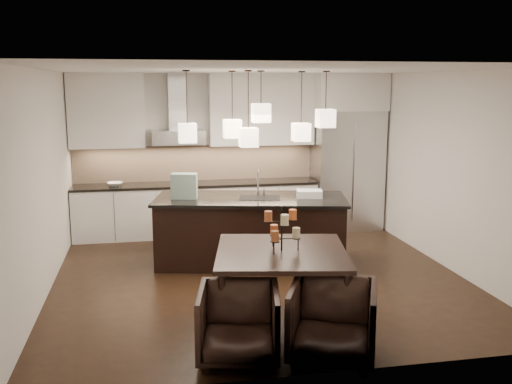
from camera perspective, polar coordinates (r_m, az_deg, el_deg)
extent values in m
cube|color=black|center=(7.96, 0.27, -8.50)|extent=(5.50, 5.50, 0.02)
cube|color=white|center=(7.52, 0.29, 12.24)|extent=(5.50, 5.50, 0.02)
cube|color=silver|center=(10.31, -2.69, 3.97)|extent=(5.50, 0.02, 2.80)
cube|color=silver|center=(4.99, 6.44, -3.39)|extent=(5.50, 0.02, 2.80)
cube|color=silver|center=(7.59, -20.63, 0.85)|extent=(0.02, 5.50, 2.80)
cube|color=silver|center=(8.58, 18.69, 2.04)|extent=(0.02, 5.50, 2.80)
cube|color=#B7B7BA|center=(10.50, 9.06, 2.17)|extent=(1.20, 0.72, 2.15)
cube|color=silver|center=(10.39, 9.29, 9.83)|extent=(1.26, 0.72, 0.65)
cube|color=silver|center=(10.08, -5.89, -1.78)|extent=(4.21, 0.62, 0.88)
cube|color=black|center=(9.99, -5.94, 0.80)|extent=(4.21, 0.66, 0.04)
cube|color=tan|center=(10.23, -6.13, 2.93)|extent=(4.21, 0.02, 0.63)
cube|color=silver|center=(9.98, -14.72, 7.87)|extent=(1.25, 0.35, 1.25)
cube|color=silver|center=(10.16, 0.54, 8.26)|extent=(1.85, 0.35, 1.25)
cube|color=#B7B7BA|center=(9.91, -7.80, 5.47)|extent=(0.90, 0.52, 0.24)
cube|color=#B7B7BA|center=(9.98, -7.92, 8.95)|extent=(0.30, 0.28, 0.96)
imported|color=silver|center=(9.91, -13.93, 0.77)|extent=(0.27, 0.27, 0.06)
cube|color=black|center=(8.43, -0.54, -3.98)|extent=(2.85, 1.62, 0.94)
cube|color=black|center=(8.31, -0.55, -0.69)|extent=(2.95, 1.73, 0.04)
cube|color=#22523C|center=(8.27, -7.19, 0.60)|extent=(0.40, 0.27, 0.36)
cube|color=silver|center=(8.34, 5.36, -0.18)|extent=(0.41, 0.33, 0.11)
cylinder|color=beige|center=(6.17, 4.04, -4.09)|extent=(0.10, 0.10, 0.11)
cylinder|color=#DA5F29|center=(6.29, 1.82, -3.79)|extent=(0.10, 0.10, 0.11)
cylinder|color=#A1522B|center=(6.03, 1.91, -4.42)|extent=(0.10, 0.10, 0.11)
cylinder|color=#DA5F29|center=(6.23, 3.69, -2.26)|extent=(0.10, 0.10, 0.11)
cylinder|color=#A1522B|center=(6.14, 1.24, -2.43)|extent=(0.10, 0.10, 0.11)
cylinder|color=beige|center=(5.98, 2.89, -2.80)|extent=(0.10, 0.10, 0.11)
imported|color=black|center=(5.59, -1.75, -13.03)|extent=(0.90, 0.92, 0.72)
imported|color=black|center=(5.63, 7.67, -12.73)|extent=(1.07, 1.08, 0.76)
cube|color=beige|center=(7.86, -6.87, 5.88)|extent=(0.24, 0.24, 0.26)
cube|color=beige|center=(8.16, -2.37, 6.34)|extent=(0.24, 0.24, 0.26)
cube|color=beige|center=(8.01, 0.50, 7.90)|extent=(0.24, 0.24, 0.26)
cube|color=beige|center=(8.43, 4.53, 5.99)|extent=(0.24, 0.24, 0.26)
cube|color=beige|center=(8.30, 6.96, 7.32)|extent=(0.24, 0.24, 0.26)
cube|color=beige|center=(7.82, -0.77, 5.49)|extent=(0.24, 0.24, 0.26)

